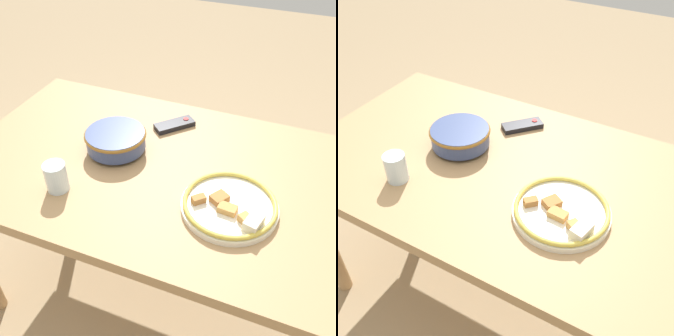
# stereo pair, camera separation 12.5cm
# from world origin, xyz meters

# --- Properties ---
(ground_plane) EXTENTS (8.00, 8.00, 0.00)m
(ground_plane) POSITION_xyz_m (0.00, 0.00, 0.00)
(ground_plane) COLOR #9E8460
(dining_table) EXTENTS (1.36, 0.82, 0.71)m
(dining_table) POSITION_xyz_m (0.00, 0.00, 0.62)
(dining_table) COLOR tan
(dining_table) RESTS_ON ground_plane
(noodle_bowl) EXTENTS (0.21, 0.21, 0.07)m
(noodle_bowl) POSITION_xyz_m (-0.17, 0.03, 0.75)
(noodle_bowl) COLOR #384775
(noodle_bowl) RESTS_ON dining_table
(food_plate) EXTENTS (0.29, 0.29, 0.05)m
(food_plate) POSITION_xyz_m (0.28, -0.11, 0.72)
(food_plate) COLOR silver
(food_plate) RESTS_ON dining_table
(tv_remote) EXTENTS (0.14, 0.15, 0.02)m
(tv_remote) POSITION_xyz_m (-0.03, 0.24, 0.72)
(tv_remote) COLOR black
(tv_remote) RESTS_ON dining_table
(drinking_glass) EXTENTS (0.07, 0.07, 0.09)m
(drinking_glass) POSITION_xyz_m (-0.24, -0.22, 0.75)
(drinking_glass) COLOR silver
(drinking_glass) RESTS_ON dining_table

